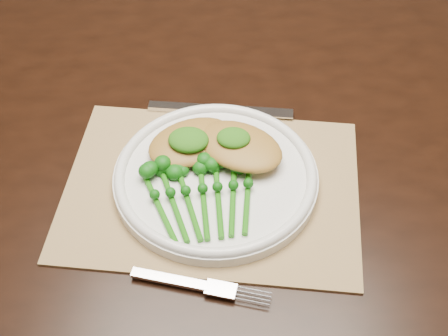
# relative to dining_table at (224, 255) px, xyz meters

# --- Properties ---
(floor) EXTENTS (4.00, 4.00, 0.00)m
(floor) POSITION_rel_dining_table_xyz_m (0.14, 0.05, -0.38)
(floor) COLOR brown
(floor) RESTS_ON ground
(dining_table) EXTENTS (1.73, 1.15, 0.75)m
(dining_table) POSITION_rel_dining_table_xyz_m (0.00, 0.00, 0.00)
(dining_table) COLOR black
(dining_table) RESTS_ON ground
(placemat) EXTENTS (0.40, 0.30, 0.00)m
(placemat) POSITION_rel_dining_table_xyz_m (-0.00, -0.15, 0.37)
(placemat) COLOR #9D7C4F
(placemat) RESTS_ON dining_table
(dinner_plate) EXTENTS (0.28, 0.28, 0.03)m
(dinner_plate) POSITION_rel_dining_table_xyz_m (0.00, -0.14, 0.39)
(dinner_plate) COLOR white
(dinner_plate) RESTS_ON placemat
(knife) EXTENTS (0.22, 0.02, 0.01)m
(knife) POSITION_rel_dining_table_xyz_m (-0.03, 0.00, 0.38)
(knife) COLOR silver
(knife) RESTS_ON placemat
(fork) EXTENTS (0.17, 0.04, 0.01)m
(fork) POSITION_rel_dining_table_xyz_m (0.01, -0.31, 0.38)
(fork) COLOR silver
(fork) RESTS_ON placemat
(chicken_fillet_left) EXTENTS (0.15, 0.14, 0.03)m
(chicken_fillet_left) POSITION_rel_dining_table_xyz_m (-0.04, -0.09, 0.41)
(chicken_fillet_left) COLOR #A87A30
(chicken_fillet_left) RESTS_ON dinner_plate
(chicken_fillet_right) EXTENTS (0.15, 0.13, 0.03)m
(chicken_fillet_right) POSITION_rel_dining_table_xyz_m (0.03, -0.10, 0.41)
(chicken_fillet_right) COLOR #A87A30
(chicken_fillet_right) RESTS_ON dinner_plate
(pesto_dollop_left) EXTENTS (0.06, 0.05, 0.02)m
(pesto_dollop_left) POSITION_rel_dining_table_xyz_m (-0.04, -0.10, 0.42)
(pesto_dollop_left) COLOR #194E0B
(pesto_dollop_left) RESTS_ON chicken_fillet_left
(pesto_dollop_right) EXTENTS (0.05, 0.04, 0.02)m
(pesto_dollop_right) POSITION_rel_dining_table_xyz_m (0.02, -0.10, 0.43)
(pesto_dollop_right) COLOR #194E0B
(pesto_dollop_right) RESTS_ON chicken_fillet_right
(broccolini_bundle) EXTENTS (0.17, 0.18, 0.04)m
(broccolini_bundle) POSITION_rel_dining_table_xyz_m (-0.01, -0.19, 0.40)
(broccolini_bundle) COLOR #1B660D
(broccolini_bundle) RESTS_ON dinner_plate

